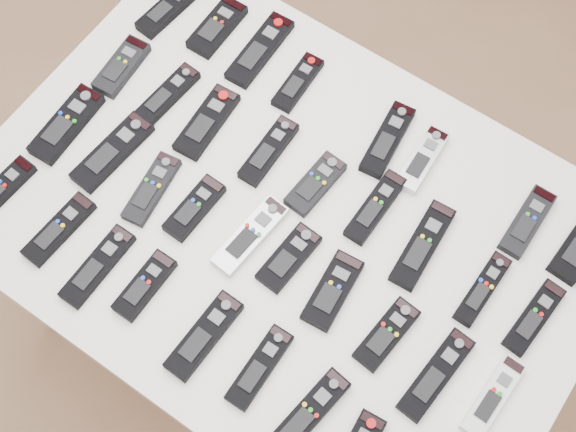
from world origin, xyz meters
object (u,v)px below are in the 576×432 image
Objects in this scene: remote_5 at (422,160)px; remote_26 at (493,397)px; remote_15 at (482,289)px; remote_29 at (98,266)px; remote_14 at (423,245)px; remote_18 at (112,152)px; remote_19 at (152,189)px; remote_23 at (333,291)px; remote_22 at (289,258)px; remote_27 at (2,189)px; remote_33 at (307,415)px; remote_1 at (217,27)px; remote_2 at (260,50)px; remote_4 at (387,140)px; remote_0 at (168,9)px; table at (288,231)px; remote_28 at (59,229)px; remote_10 at (207,122)px; remote_24 at (387,334)px; remote_17 at (67,124)px; remote_21 at (250,236)px; remote_3 at (298,83)px; remote_8 at (122,67)px; remote_25 at (436,375)px; remote_20 at (194,208)px; remote_32 at (260,367)px; remote_6 at (527,222)px; remote_9 at (167,96)px; remote_11 at (269,151)px; remote_13 at (375,207)px; remote_31 at (204,336)px; remote_16 at (534,317)px.

remote_5 reaches higher than remote_26.
remote_15 is 0.89× the size of remote_29.
remote_14 reaches higher than remote_15.
remote_18 is 0.12m from remote_19.
remote_22 is at bearing 170.32° from remote_23.
remote_33 reaches higher than remote_27.
remote_1 is 0.78× the size of remote_2.
remote_19 is at bearing 38.01° from remote_27.
remote_0 is at bearing 173.00° from remote_4.
remote_28 is (-0.36, -0.28, 0.07)m from table.
remote_10 is 0.58m from remote_24.
remote_21 is (0.47, 0.01, -0.00)m from remote_17.
remote_3 is 0.99× the size of remote_8.
remote_22 is at bearing -61.01° from remote_3.
remote_25 is 0.79m from remote_28.
remote_32 is at bearing -30.82° from remote_20.
remote_25 is 1.13× the size of remote_28.
remote_5 is 0.99× the size of remote_23.
remote_6 and remote_24 have the same top height.
remote_17 is at bearing -122.27° from remote_9.
remote_28 is (0.14, -0.37, -0.00)m from remote_8.
remote_11 is 0.32m from remote_18.
remote_20 is (0.34, -0.00, -0.00)m from remote_17.
table is at bearing 40.91° from remote_28.
remote_11 is at bearing 119.22° from remote_21.
remote_23 is (0.32, 0.01, -0.00)m from remote_20.
remote_17 is at bearing -173.27° from remote_21.
remote_6 is at bearing -3.94° from remote_3.
remote_3 is 0.92× the size of remote_15.
remote_6 is 1.10× the size of remote_22.
table is 0.19m from remote_13.
remote_4 is 0.98× the size of remote_29.
remote_17 is 1.29× the size of remote_20.
remote_1 and remote_31 have the same top height.
remote_1 and remote_33 have the same top height.
table is at bearing 93.04° from remote_31.
remote_24 reaches higher than remote_16.
remote_10 is 1.10× the size of remote_15.
remote_16 is (0.25, -0.01, -0.00)m from remote_14.
remote_13 is 1.03× the size of remote_26.
remote_26 is at bearing 24.02° from remote_31.
remote_20 is (-0.42, -0.19, 0.00)m from remote_14.
remote_28 is at bearing -133.89° from remote_20.
remote_21 is at bearing -173.07° from remote_22.
remote_31 is (0.27, -0.37, 0.00)m from remote_10.
remote_13 is (0.13, 0.12, 0.07)m from table.
remote_22 reaches higher than table.
remote_5 is (0.44, -0.03, 0.00)m from remote_2.
remote_32 is (-0.38, -0.20, 0.00)m from remote_26.
remote_20 reaches higher than remote_10.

